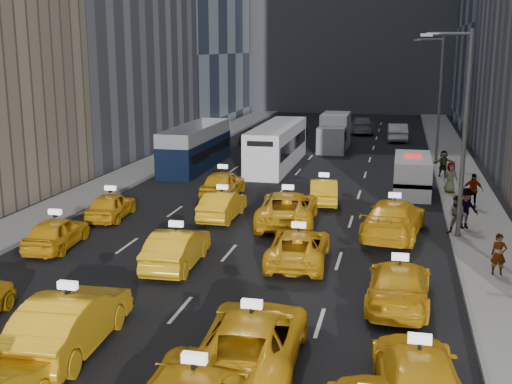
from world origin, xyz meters
TOP-DOWN VIEW (x-y plane):
  - ground at (0.00, 0.00)m, footprint 160.00×160.00m
  - sidewalk_west at (-10.50, 25.00)m, footprint 3.00×90.00m
  - sidewalk_east at (10.50, 25.00)m, footprint 3.00×90.00m
  - curb_west at (-9.05, 25.00)m, footprint 0.15×90.00m
  - curb_east at (9.05, 25.00)m, footprint 0.15×90.00m
  - streetlight_near at (9.18, 12.00)m, footprint 2.15×0.22m
  - streetlight_far at (9.18, 32.00)m, footprint 2.15×0.22m
  - taxi_5 at (-2.06, -1.25)m, footprint 2.00×5.14m
  - taxi_6 at (3.09, -1.11)m, footprint 2.80×5.64m
  - taxi_7 at (7.31, -1.96)m, footprint 2.43×5.01m
  - taxi_8 at (-7.21, 7.03)m, footprint 1.96×4.11m
  - taxi_9 at (-1.52, 5.98)m, footprint 1.76×4.55m
  - taxi_10 at (2.98, 7.39)m, footprint 2.41×4.87m
  - taxi_11 at (6.82, 4.00)m, footprint 2.13×4.95m
  - taxi_12 at (-7.06, 11.97)m, footprint 1.93×4.02m
  - taxi_13 at (-1.72, 13.19)m, footprint 1.51×4.19m
  - taxi_14 at (1.59, 12.87)m, footprint 3.09×5.92m
  - taxi_15 at (6.53, 11.95)m, footprint 3.09×5.99m
  - taxi_16 at (-2.97, 17.71)m, footprint 1.82×4.49m
  - taxi_17 at (2.74, 17.52)m, footprint 1.92×4.22m
  - nypd_van at (7.42, 21.09)m, footprint 2.31×5.41m
  - double_decker at (-7.24, 26.05)m, footprint 2.47×10.06m
  - city_bus at (-1.79, 27.79)m, footprint 2.59×11.47m
  - box_truck at (1.35, 36.35)m, footprint 2.99×6.60m
  - misc_car_0 at (7.43, 27.86)m, footprint 2.00×4.54m
  - misc_car_1 at (-5.76, 38.24)m, footprint 2.88×5.24m
  - misc_car_2 at (2.96, 47.22)m, footprint 2.68×5.68m
  - misc_car_3 at (-2.97, 43.54)m, footprint 1.71×4.25m
  - misc_car_4 at (6.37, 42.65)m, footprint 1.94×4.93m
  - pedestrian_0 at (10.33, 7.30)m, footprint 0.57×0.39m
  - pedestrian_1 at (9.24, 12.27)m, footprint 0.96×0.73m
  - pedestrian_2 at (9.70, 13.46)m, footprint 1.31×0.95m
  - pedestrian_3 at (10.44, 17.79)m, footprint 1.07×0.57m
  - pedestrian_4 at (9.54, 21.06)m, footprint 0.96×0.72m
  - pedestrian_5 at (9.44, 25.86)m, footprint 1.61×0.83m

SIDE VIEW (x-z plane):
  - ground at x=0.00m, z-range 0.00..0.00m
  - sidewalk_west at x=-10.50m, z-range 0.00..0.15m
  - sidewalk_east at x=10.50m, z-range 0.00..0.15m
  - curb_west at x=-9.05m, z-range 0.00..0.18m
  - curb_east at x=9.05m, z-range 0.00..0.18m
  - taxi_12 at x=-7.06m, z-range 0.00..1.33m
  - taxi_10 at x=2.98m, z-range 0.00..1.33m
  - taxi_17 at x=2.74m, z-range 0.00..1.34m
  - taxi_8 at x=-7.21m, z-range 0.00..1.36m
  - taxi_13 at x=-1.72m, z-range 0.00..1.37m
  - misc_car_1 at x=-5.76m, z-range 0.00..1.39m
  - taxi_7 at x=7.31m, z-range 0.00..1.41m
  - taxi_11 at x=6.82m, z-range 0.00..1.42m
  - misc_car_0 at x=7.43m, z-range 0.00..1.45m
  - misc_car_3 at x=-2.97m, z-range 0.00..1.45m
  - taxi_9 at x=-1.52m, z-range 0.00..1.48m
  - taxi_16 at x=-2.97m, z-range 0.00..1.53m
  - taxi_6 at x=3.09m, z-range 0.00..1.54m
  - taxi_14 at x=1.59m, z-range 0.00..1.59m
  - misc_car_4 at x=6.37m, z-range 0.00..1.60m
  - misc_car_2 at x=2.96m, z-range 0.00..1.60m
  - taxi_15 at x=6.53m, z-range 0.00..1.66m
  - taxi_5 at x=-2.06m, z-range 0.00..1.67m
  - pedestrian_0 at x=10.33m, z-range 0.15..1.68m
  - pedestrian_5 at x=9.44m, z-range 0.15..1.82m
  - pedestrian_4 at x=9.54m, z-range 0.15..1.90m
  - pedestrian_1 at x=9.24m, z-range 0.15..1.91m
  - pedestrian_3 at x=10.44m, z-range 0.15..1.91m
  - nypd_van at x=7.42m, z-range -0.11..2.18m
  - pedestrian_2 at x=9.70m, z-range 0.15..2.03m
  - box_truck at x=1.35m, z-range -0.03..2.88m
  - double_decker at x=-7.24m, z-range -0.02..2.90m
  - city_bus at x=-1.79m, z-range -0.02..2.94m
  - streetlight_near at x=9.18m, z-range 0.42..9.42m
  - streetlight_far at x=9.18m, z-range 0.42..9.42m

